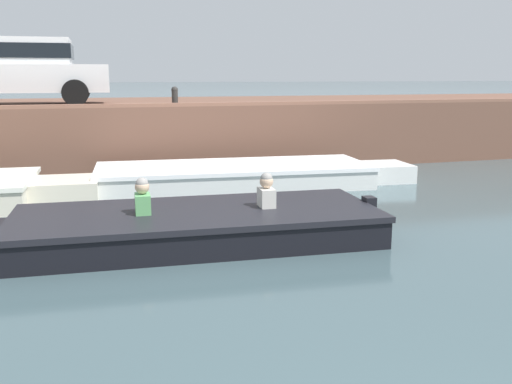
{
  "coord_description": "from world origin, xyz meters",
  "views": [
    {
      "loc": [
        -1.91,
        -1.17,
        2.24
      ],
      "look_at": [
        -0.34,
        4.09,
        1.12
      ],
      "focal_mm": 40.0,
      "sensor_mm": 36.0,
      "label": 1
    }
  ],
  "objects_px": {
    "boat_moored_central_white": "(247,175)",
    "motorboat_passing": "(182,227)",
    "car_left_inner_white": "(23,69)",
    "mooring_bollard_mid": "(175,96)"
  },
  "relations": [
    {
      "from": "motorboat_passing",
      "to": "car_left_inner_white",
      "type": "distance_m",
      "value": 8.0
    },
    {
      "from": "motorboat_passing",
      "to": "mooring_bollard_mid",
      "type": "distance_m",
      "value": 5.9
    },
    {
      "from": "motorboat_passing",
      "to": "boat_moored_central_white",
      "type": "bearing_deg",
      "value": 62.06
    },
    {
      "from": "boat_moored_central_white",
      "to": "motorboat_passing",
      "type": "xyz_separation_m",
      "value": [
        -1.96,
        -3.69,
        0.0
      ]
    },
    {
      "from": "boat_moored_central_white",
      "to": "mooring_bollard_mid",
      "type": "height_order",
      "value": "mooring_bollard_mid"
    },
    {
      "from": "boat_moored_central_white",
      "to": "mooring_bollard_mid",
      "type": "distance_m",
      "value": 2.74
    },
    {
      "from": "car_left_inner_white",
      "to": "mooring_bollard_mid",
      "type": "relative_size",
      "value": 9.18
    },
    {
      "from": "boat_moored_central_white",
      "to": "motorboat_passing",
      "type": "relative_size",
      "value": 1.11
    },
    {
      "from": "motorboat_passing",
      "to": "mooring_bollard_mid",
      "type": "relative_size",
      "value": 13.54
    },
    {
      "from": "motorboat_passing",
      "to": "car_left_inner_white",
      "type": "xyz_separation_m",
      "value": [
        -2.52,
        7.28,
        2.18
      ]
    }
  ]
}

